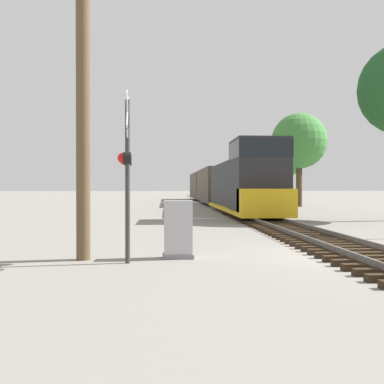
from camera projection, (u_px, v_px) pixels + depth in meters
ground_plane at (358, 256)px, 12.32m from camera, size 400.00×400.00×0.00m
rail_track_bed at (358, 251)px, 12.32m from camera, size 2.60×160.00×0.31m
freight_train at (216, 186)px, 46.36m from camera, size 2.93×48.83×4.59m
crossing_signal_near at (126, 165)px, 11.16m from camera, size 0.36×1.01×4.24m
relay_cabinet at (178, 230)px, 11.96m from camera, size 0.82×0.50×1.54m
utility_pole at (83, 83)px, 11.66m from camera, size 1.80×0.36×9.05m
tree_mid_background at (299, 141)px, 43.13m from camera, size 5.32×5.32×8.99m
tree_deep_background at (288, 162)px, 66.50m from camera, size 4.26×4.26×7.78m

